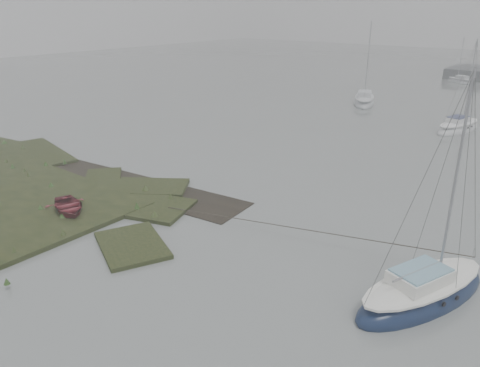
# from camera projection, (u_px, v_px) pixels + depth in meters

# --- Properties ---
(ground) EXTENTS (160.00, 160.00, 0.00)m
(ground) POSITION_uv_depth(u_px,v_px,m) (394.00, 118.00, 42.43)
(ground) COLOR gray
(ground) RESTS_ON ground
(sailboat_main) EXTENTS (3.94, 6.31, 8.47)m
(sailboat_main) POSITION_uv_depth(u_px,v_px,m) (422.00, 294.00, 16.14)
(sailboat_main) COLOR #101D3A
(sailboat_main) RESTS_ON ground
(sailboat_white) EXTENTS (3.00, 5.77, 7.77)m
(sailboat_white) POSITION_uv_depth(u_px,v_px,m) (458.00, 128.00, 38.17)
(sailboat_white) COLOR silver
(sailboat_white) RESTS_ON ground
(sailboat_far_a) EXTENTS (4.34, 6.53, 8.79)m
(sailboat_far_a) POSITION_uv_depth(u_px,v_px,m) (364.00, 101.00, 48.59)
(sailboat_far_a) COLOR #A8AEB2
(sailboat_far_a) RESTS_ON ground
(sailboat_far_c) EXTENTS (4.50, 3.50, 6.19)m
(sailboat_far_c) POSITION_uv_depth(u_px,v_px,m) (461.00, 81.00, 61.89)
(sailboat_far_c) COLOR #B7BCC2
(sailboat_far_c) RESTS_ON ground
(dinghy) EXTENTS (3.15, 2.70, 0.55)m
(dinghy) POSITION_uv_depth(u_px,v_px,m) (68.00, 206.00, 22.60)
(dinghy) COLOR maroon
(dinghy) RESTS_ON marsh_bank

